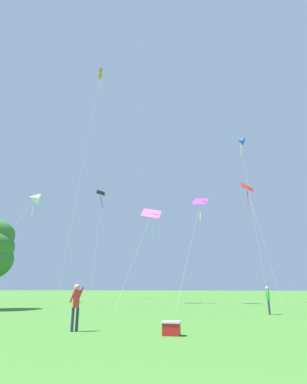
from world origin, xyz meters
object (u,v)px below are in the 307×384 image
kite_blue_delta (241,141)px  kite_red_high (248,192)px  kite_white_distant (34,198)px  kite_orange_box (100,76)px  kite_black_large (101,198)px  person_in_blue_jacket (268,297)px  picnic_cooler (171,328)px  kite_purple_streamer (200,205)px  person_near_tree (76,303)px  kite_pink_low (151,218)px

kite_blue_delta → kite_red_high: bearing=-93.1°
kite_white_distant → kite_orange_box: (8.40, -2.28, 13.97)m
kite_black_large → person_in_blue_jacket: 34.85m
kite_orange_box → person_in_blue_jacket: 30.22m
kite_white_distant → kite_black_large: size_ratio=0.74×
kite_white_distant → kite_black_large: 14.00m
kite_white_distant → person_in_blue_jacket: (23.71, -10.75, -10.67)m
kite_orange_box → kite_red_high: 22.21m
picnic_cooler → kite_red_high: bearing=78.3°
kite_orange_box → kite_blue_delta: size_ratio=1.14×
kite_black_large → picnic_cooler: (16.61, -33.32, -15.04)m
kite_purple_streamer → person_near_tree: bearing=-99.3°
kite_pink_low → kite_red_high: (10.68, 3.96, 3.53)m
kite_white_distant → picnic_cooler: bearing=-45.9°
kite_orange_box → person_in_blue_jacket: (15.31, -8.46, -24.64)m
person_near_tree → picnic_cooler: 3.63m
kite_orange_box → kite_black_large: kite_orange_box is taller
kite_blue_delta → person_in_blue_jacket: (-1.36, -23.60, -21.77)m
kite_pink_low → person_in_blue_jacket: kite_pink_low is taller
kite_white_distant → kite_blue_delta: 30.28m
kite_purple_streamer → person_near_tree: 22.61m
person_near_tree → person_in_blue_jacket: size_ratio=1.03×
person_near_tree → kite_black_large: bearing=111.5°
kite_purple_streamer → kite_red_high: kite_red_high is taller
kite_pink_low → kite_orange_box: kite_orange_box is taller
kite_purple_streamer → kite_orange_box: size_ratio=0.43×
kite_black_large → picnic_cooler: 40.15m
person_near_tree → kite_white_distant: bearing=128.7°
kite_orange_box → kite_white_distant: bearing=164.8°
kite_black_large → kite_blue_delta: size_ratio=0.71×
kite_blue_delta → picnic_cooler: size_ratio=39.11×
kite_white_distant → kite_blue_delta: (25.07, 12.85, 11.10)m
kite_orange_box → person_near_tree: kite_orange_box is taller
kite_blue_delta → person_near_tree: 40.35m
kite_pink_low → kite_red_high: 11.92m
kite_white_distant → kite_pink_low: 14.29m
kite_orange_box → person_in_blue_jacket: bearing=-28.9°
kite_black_large → picnic_cooler: bearing=-63.5°
kite_pink_low → picnic_cooler: size_ratio=16.70×
kite_orange_box → person_in_blue_jacket: size_ratio=16.92×
kite_black_large → kite_pink_low: bearing=-47.9°
kite_red_high → person_in_blue_jacket: size_ratio=8.59×
kite_black_large → picnic_cooler: size_ratio=27.91×
kite_white_distant → kite_pink_low: size_ratio=1.24×
kite_pink_low → person_in_blue_jacket: bearing=-50.1°
kite_blue_delta → kite_purple_streamer: bearing=-115.4°
kite_orange_box → kite_red_high: (16.24, 7.17, -13.35)m
kite_orange_box → person_near_tree: 31.18m
kite_white_distant → kite_red_high: 25.13m
kite_pink_low → kite_black_large: kite_black_large is taller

